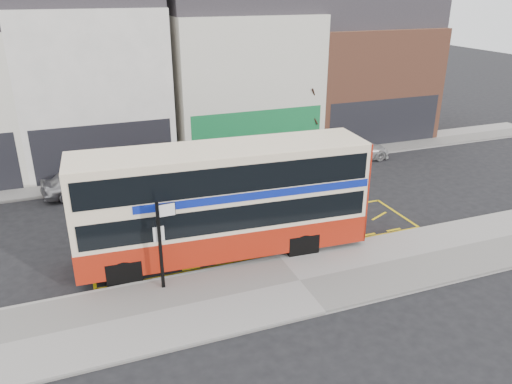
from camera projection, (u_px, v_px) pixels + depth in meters
name	position (u px, v px, depth m)	size (l,w,h in m)	color
ground	(275.00, 254.00, 20.17)	(120.00, 120.00, 0.00)	black
pavement	(300.00, 282.00, 18.16)	(40.00, 4.00, 0.15)	gray
kerb	(279.00, 257.00, 19.82)	(40.00, 0.15, 0.15)	gray
far_pavement	(204.00, 167.00, 29.64)	(50.00, 3.00, 0.15)	gray
road_markings	(261.00, 237.00, 21.55)	(14.00, 3.40, 0.01)	gold
terrace_left	(91.00, 73.00, 29.28)	(8.00, 8.01, 11.80)	beige
terrace_green_shop	(237.00, 69.00, 32.32)	(9.00, 8.01, 11.30)	beige
terrace_right	(356.00, 69.00, 35.46)	(9.00, 8.01, 10.30)	brown
double_decker_bus	(224.00, 200.00, 19.32)	(11.40, 3.27, 4.50)	beige
bus_stop_post	(161.00, 238.00, 17.02)	(0.82, 0.15, 3.27)	black
car_silver	(84.00, 181.00, 25.77)	(1.70, 4.23, 1.44)	#9C9BA0
car_grey	(181.00, 170.00, 27.42)	(1.38, 3.96, 1.30)	#3E4146
car_white	(355.00, 150.00, 30.93)	(1.77, 4.35, 1.26)	beige
street_tree_right	(309.00, 95.00, 31.31)	(2.53, 2.53, 5.47)	black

